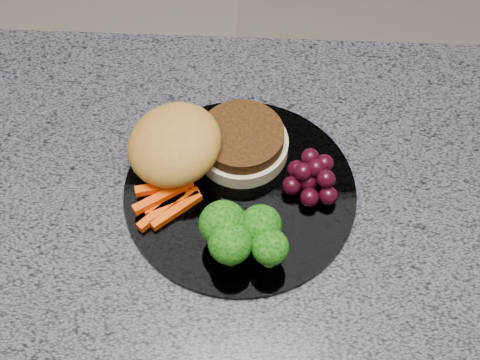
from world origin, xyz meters
The scene contains 6 objects.
countertop centered at (0.00, 0.00, 0.88)m, with size 1.20×0.60×0.04m, color #53525D.
plate centered at (0.07, 0.05, 0.90)m, with size 0.26×0.26×0.01m, color white.
burger centered at (0.02, 0.09, 0.93)m, with size 0.21×0.16×0.06m.
carrot_sticks centered at (-0.01, 0.03, 0.91)m, with size 0.07×0.07×0.02m.
broccoli centered at (0.07, -0.02, 0.94)m, with size 0.09×0.07×0.06m.
grape_bunch centered at (0.15, 0.06, 0.92)m, with size 0.06×0.06×0.04m.
Camera 1 is at (0.09, -0.35, 1.53)m, focal length 50.00 mm.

